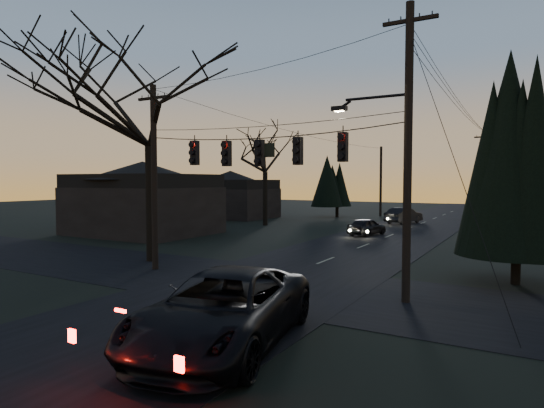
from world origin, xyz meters
The scene contains 17 objects.
ground_plane centered at (0.00, 0.00, 0.00)m, with size 160.00×160.00×0.00m, color black.
main_road centered at (0.00, 20.00, 0.01)m, with size 8.00×120.00×0.02m, color black.
cross_road centered at (0.00, 10.00, 0.01)m, with size 60.00×7.00×0.02m, color black.
utility_pole_right centered at (5.50, 10.00, 0.00)m, with size 5.00×0.30×10.00m, color black, non-canonical shape.
utility_pole_left centered at (-6.00, 10.00, 0.00)m, with size 1.80×0.30×8.50m, color black, non-canonical shape.
utility_pole_far_r centered at (5.50, 38.00, 0.00)m, with size 1.80×0.30×8.50m, color black, non-canonical shape.
utility_pole_far_l centered at (-6.00, 46.00, 0.00)m, with size 0.30×0.30×8.00m, color black, non-canonical shape.
span_signal_assembly centered at (-0.24, 10.00, 5.29)m, with size 11.50×0.44×1.53m.
bare_tree_left centered at (-7.77, 11.49, 8.25)m, with size 10.00×10.00×11.79m.
evergreen_right centered at (8.64, 14.89, 4.64)m, with size 3.92×3.92×8.09m.
bare_tree_dist centered at (-12.15, 30.35, 6.86)m, with size 6.54×6.54×9.83m.
evergreen_dist centered at (-9.94, 42.53, 3.66)m, with size 3.65×3.65×6.14m.
house_left_near centered at (-17.00, 20.00, 2.80)m, with size 10.00×8.00×5.60m.
house_left_far centered at (-20.00, 36.00, 2.60)m, with size 9.00×7.00×5.20m.
suv_near centered at (2.53, 3.63, 0.91)m, with size 3.04×6.58×1.83m, color black.
sedan_oncoming_a centered at (-1.61, 27.60, 0.65)m, with size 1.52×3.79×1.29m, color black.
sedan_oncoming_b centered at (-1.51, 38.47, 0.75)m, with size 1.59×4.55×1.50m, color black.
Camera 1 is at (9.14, -5.45, 4.15)m, focal length 30.00 mm.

